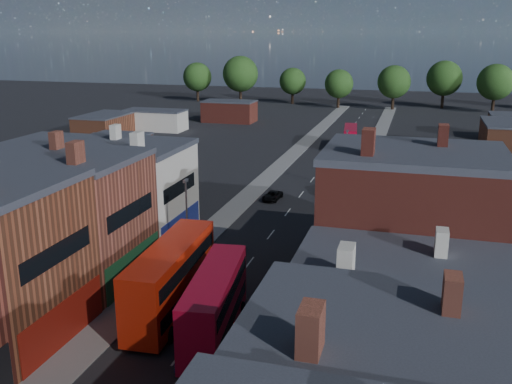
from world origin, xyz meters
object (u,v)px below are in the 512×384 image
Objects in this scene: bus_0 at (171,277)px; car_1 at (195,351)px; bus_1 at (215,303)px; car_2 at (272,196)px; car_3 at (327,189)px; bus_2 at (350,138)px.

bus_0 is 7.24m from car_1.
bus_0 is 5.01m from bus_1.
bus_0 reaches higher than car_2.
bus_0 is 3.18× the size of car_1.
bus_1 reaches higher than car_3.
bus_2 is (1.08, 68.52, -0.33)m from bus_1.
bus_0 reaches higher than car_1.
car_1 is at bearing -90.95° from car_3.
car_2 is 0.95× the size of car_3.
bus_1 is (4.34, -2.48, -0.32)m from bus_0.
car_2 is (-0.18, 31.38, -2.37)m from bus_0.
bus_1 reaches higher than bus_2.
bus_0 is at bearing -97.69° from car_3.
car_2 is (-4.53, 33.86, -2.05)m from bus_1.
car_3 is (1.68, 38.66, -1.99)m from bus_1.
bus_0 is 36.75m from car_3.
car_2 is at bearing 87.17° from bus_0.
car_3 is at bearing -94.95° from bus_2.
bus_2 is at bearing 81.66° from bus_1.
car_3 is (1.98, 41.74, -0.05)m from car_1.
car_1 is (-1.38, -71.60, -1.61)m from bus_2.
bus_0 is 66.26m from bus_2.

